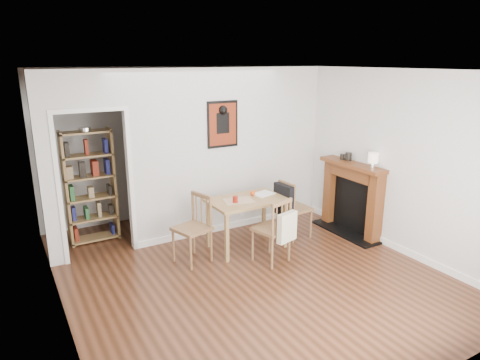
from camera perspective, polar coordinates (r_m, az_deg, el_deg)
ground at (r=5.87m, az=0.52°, el=-11.76°), size 5.20×5.20×0.00m
room_shell at (r=6.59m, az=-4.65°, el=3.34°), size 5.20×5.20×5.20m
dining_table at (r=6.26m, az=0.92°, el=-3.35°), size 1.10×0.70×0.75m
chair_left at (r=5.91m, az=-6.44°, el=-6.56°), size 0.59×0.59×0.95m
chair_right at (r=6.72m, az=7.22°, el=-3.74°), size 0.56×0.50×0.93m
chair_front at (r=5.91m, az=4.30°, el=-6.59°), size 0.57×0.61×0.93m
bookshelf at (r=6.84m, az=-19.35°, el=-0.92°), size 0.73×0.29×1.73m
fireplace at (r=7.06m, az=14.75°, el=-2.03°), size 0.45×1.25×1.16m
red_glass at (r=6.07m, az=-0.64°, el=-2.61°), size 0.07×0.07×0.10m
orange_fruit at (r=6.39m, az=1.70°, el=-1.75°), size 0.08×0.08×0.08m
placemat at (r=6.16m, az=-0.20°, el=-2.76°), size 0.47×0.40×0.00m
notebook at (r=6.46m, az=3.12°, el=-1.85°), size 0.35×0.29×0.02m
mantel_lamp at (r=6.60m, az=17.32°, el=2.73°), size 0.15×0.15×0.23m
ceramic_jar_a at (r=7.02m, az=14.25°, el=3.05°), size 0.11×0.11×0.13m
ceramic_jar_b at (r=7.08m, az=13.49°, el=3.04°), size 0.07×0.07×0.09m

